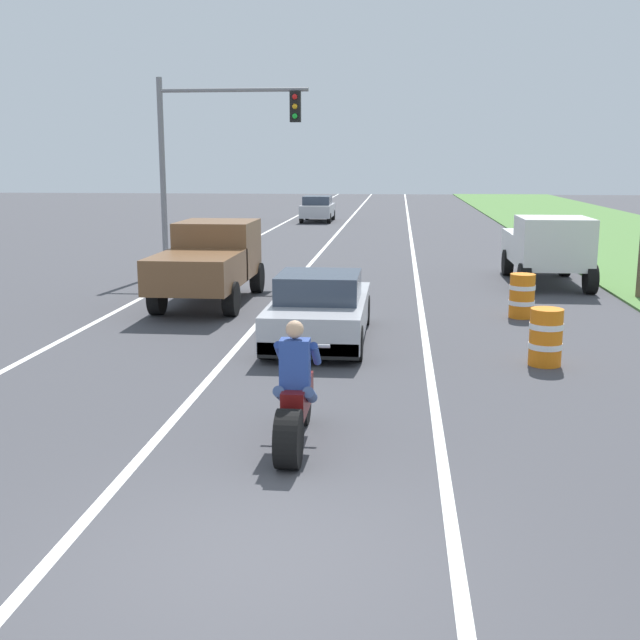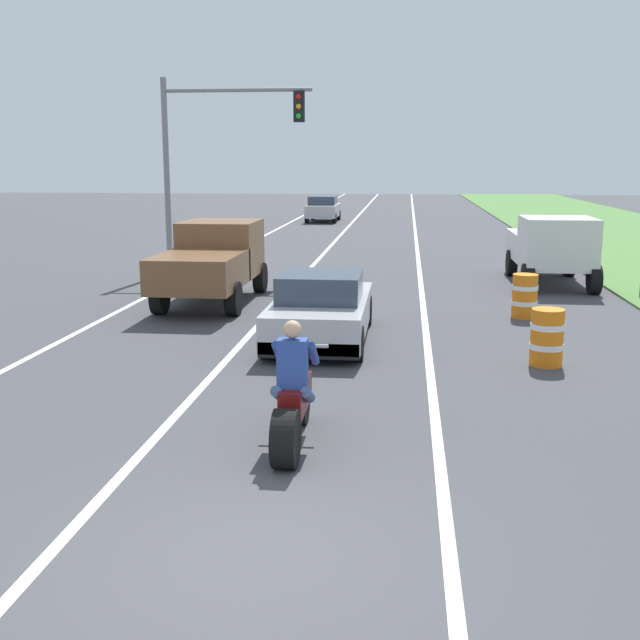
{
  "view_description": "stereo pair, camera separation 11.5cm",
  "coord_description": "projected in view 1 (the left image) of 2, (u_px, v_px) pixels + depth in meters",
  "views": [
    {
      "loc": [
        1.23,
        -6.33,
        3.48
      ],
      "look_at": [
        0.01,
        5.87,
        1.0
      ],
      "focal_mm": 44.01,
      "sensor_mm": 36.0,
      "label": 1
    },
    {
      "loc": [
        1.35,
        -6.32,
        3.48
      ],
      "look_at": [
        0.01,
        5.87,
        1.0
      ],
      "focal_mm": 44.01,
      "sensor_mm": 36.0,
      "label": 2
    }
  ],
  "objects": [
    {
      "name": "lane_stripe_right_solid",
      "position": [
        415.0,
        267.0,
        26.31
      ],
      "size": [
        0.14,
        120.0,
        0.01
      ],
      "primitive_type": "cube",
      "color": "white",
      "rests_on": "ground"
    },
    {
      "name": "sports_car_silver",
      "position": [
        320.0,
        310.0,
        15.39
      ],
      "size": [
        1.84,
        4.3,
        1.37
      ],
      "color": "#B7B7BC",
      "rests_on": "ground"
    },
    {
      "name": "construction_barrel_mid",
      "position": [
        522.0,
        296.0,
        17.72
      ],
      "size": [
        0.58,
        0.58,
        1.0
      ],
      "color": "orange",
      "rests_on": "ground"
    },
    {
      "name": "pickup_truck_left_lane_brown",
      "position": [
        210.0,
        259.0,
        19.44
      ],
      "size": [
        2.02,
        4.8,
        1.98
      ],
      "color": "brown",
      "rests_on": "ground"
    },
    {
      "name": "pickup_truck_right_shoulder_white",
      "position": [
        547.0,
        246.0,
        22.57
      ],
      "size": [
        2.02,
        4.8,
        1.98
      ],
      "color": "silver",
      "rests_on": "ground"
    },
    {
      "name": "lane_stripe_left_solid",
      "position": [
        205.0,
        264.0,
        27.02
      ],
      "size": [
        0.14,
        120.0,
        0.01
      ],
      "primitive_type": "cube",
      "color": "white",
      "rests_on": "ground"
    },
    {
      "name": "ground_plane",
      "position": [
        253.0,
        560.0,
        6.98
      ],
      "size": [
        160.0,
        160.0,
        0.0
      ],
      "primitive_type": "plane",
      "color": "#424247"
    },
    {
      "name": "traffic_light_mast_near",
      "position": [
        207.0,
        144.0,
        24.04
      ],
      "size": [
        4.67,
        0.34,
        6.0
      ],
      "color": "gray",
      "rests_on": "ground"
    },
    {
      "name": "construction_barrel_nearest",
      "position": [
        546.0,
        337.0,
        13.57
      ],
      "size": [
        0.58,
        0.58,
        1.0
      ],
      "color": "orange",
      "rests_on": "ground"
    },
    {
      "name": "lane_stripe_centre_dashed",
      "position": [
        309.0,
        266.0,
        26.66
      ],
      "size": [
        0.14,
        120.0,
        0.01
      ],
      "primitive_type": "cube",
      "color": "white",
      "rests_on": "ground"
    },
    {
      "name": "motorcycle_with_rider",
      "position": [
        295.0,
        403.0,
        9.57
      ],
      "size": [
        0.7,
        2.21,
        1.62
      ],
      "color": "black",
      "rests_on": "ground"
    },
    {
      "name": "distant_car_far_ahead",
      "position": [
        318.0,
        208.0,
        46.17
      ],
      "size": [
        1.8,
        4.0,
        1.5
      ],
      "color": "#B2B2B7",
      "rests_on": "ground"
    }
  ]
}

